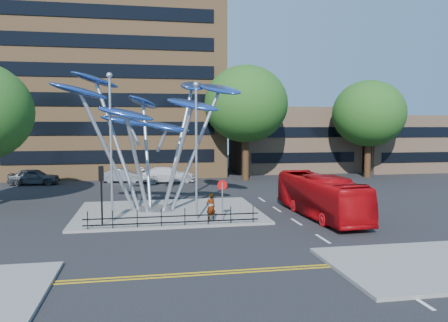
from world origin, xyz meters
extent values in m
plane|color=black|center=(0.00, 0.00, 0.00)|extent=(120.00, 120.00, 0.00)
cube|color=slate|center=(-1.00, 6.00, 0.07)|extent=(12.00, 9.00, 0.15)
cube|color=gold|center=(0.00, -6.00, 0.01)|extent=(40.00, 0.12, 0.01)
cube|color=gold|center=(0.00, -6.30, 0.01)|extent=(40.00, 0.12, 0.01)
cube|color=olive|center=(-6.00, 32.00, 15.00)|extent=(25.00, 15.00, 30.00)
cube|color=tan|center=(16.00, 30.00, 4.00)|extent=(15.00, 8.00, 8.00)
cube|color=tan|center=(30.00, 28.00, 3.50)|extent=(12.00, 8.00, 7.00)
cylinder|color=black|center=(8.00, 22.00, 2.86)|extent=(0.70, 0.70, 5.72)
ellipsoid|color=#174513|center=(8.00, 22.00, 8.06)|extent=(8.80, 8.80, 8.10)
cylinder|color=black|center=(22.00, 22.00, 2.53)|extent=(0.70, 0.70, 5.06)
ellipsoid|color=#174513|center=(22.00, 22.00, 7.13)|extent=(8.00, 8.00, 7.36)
cylinder|color=#9EA0A5|center=(-2.00, 6.50, 0.21)|extent=(2.80, 2.80, 0.12)
cylinder|color=#9EA0A5|center=(-3.20, 5.90, 4.05)|extent=(0.24, 0.24, 7.80)
ellipsoid|color=blue|center=(-6.40, 4.90, 7.95)|extent=(3.92, 2.95, 1.39)
cylinder|color=#9EA0A5|center=(-2.40, 5.50, 3.35)|extent=(0.24, 0.24, 6.40)
ellipsoid|color=blue|center=(-3.60, 3.30, 6.55)|extent=(3.47, 1.78, 1.31)
cylinder|color=#9EA0A5|center=(-1.40, 5.70, 3.65)|extent=(0.24, 0.24, 7.00)
ellipsoid|color=blue|center=(0.40, 4.10, 7.15)|extent=(3.81, 3.11, 1.36)
cylinder|color=#9EA0A5|center=(-0.80, 6.50, 4.25)|extent=(0.24, 0.24, 8.20)
ellipsoid|color=blue|center=(2.60, 6.90, 8.35)|extent=(3.52, 4.06, 1.44)
cylinder|color=#9EA0A5|center=(-1.20, 7.40, 4.45)|extent=(0.24, 0.24, 8.60)
ellipsoid|color=blue|center=(1.00, 9.40, 8.75)|extent=(2.21, 3.79, 1.39)
cylinder|color=#9EA0A5|center=(-2.20, 7.50, 3.85)|extent=(0.24, 0.24, 7.40)
ellipsoid|color=blue|center=(-2.60, 10.10, 7.55)|extent=(3.02, 3.71, 1.34)
cylinder|color=#9EA0A5|center=(-3.00, 6.90, 4.55)|extent=(0.24, 0.24, 8.80)
ellipsoid|color=blue|center=(-5.80, 8.30, 8.95)|extent=(3.88, 3.60, 1.42)
ellipsoid|color=blue|center=(-3.80, 6.70, 6.15)|extent=(3.40, 1.96, 1.13)
ellipsoid|color=blue|center=(-1.10, 6.10, 5.75)|extent=(3.39, 2.16, 1.11)
cylinder|color=#9EA0A5|center=(-4.50, 3.50, 4.40)|extent=(0.14, 0.14, 8.50)
sphere|color=#9EA0A5|center=(-4.50, 3.50, 8.77)|extent=(0.36, 0.36, 0.36)
cylinder|color=#9EA0A5|center=(0.50, 3.00, 4.15)|extent=(0.14, 0.14, 8.00)
sphere|color=#9EA0A5|center=(0.50, 3.00, 8.27)|extent=(0.36, 0.36, 0.36)
cylinder|color=black|center=(-5.00, 2.50, 1.75)|extent=(0.10, 0.10, 3.20)
cube|color=black|center=(-5.00, 2.50, 3.15)|extent=(0.28, 0.18, 0.85)
sphere|color=#FF0C0C|center=(-5.00, 2.50, 3.43)|extent=(0.18, 0.18, 0.18)
cylinder|color=#9EA0A5|center=(2.00, 2.50, 1.30)|extent=(0.08, 0.08, 2.30)
cylinder|color=red|center=(2.00, 2.53, 2.30)|extent=(0.60, 0.04, 0.60)
cube|color=white|center=(2.00, 2.55, 2.30)|extent=(0.42, 0.03, 0.10)
cylinder|color=black|center=(-5.70, 1.70, 0.65)|extent=(0.05, 0.05, 1.00)
cylinder|color=black|center=(-4.36, 1.70, 0.65)|extent=(0.05, 0.05, 1.00)
cylinder|color=black|center=(-3.01, 1.70, 0.65)|extent=(0.05, 0.05, 1.00)
cylinder|color=black|center=(-1.67, 1.70, 0.65)|extent=(0.05, 0.05, 1.00)
cylinder|color=black|center=(-0.33, 1.70, 0.65)|extent=(0.05, 0.05, 1.00)
cylinder|color=black|center=(1.01, 1.70, 0.65)|extent=(0.05, 0.05, 1.00)
cylinder|color=black|center=(2.36, 1.70, 0.65)|extent=(0.05, 0.05, 1.00)
cylinder|color=black|center=(3.70, 1.70, 0.65)|extent=(0.05, 0.05, 1.00)
cube|color=black|center=(-1.00, 1.70, 0.70)|extent=(10.00, 0.06, 0.06)
cube|color=black|center=(-1.00, 1.70, 0.35)|extent=(10.00, 0.06, 0.06)
imported|color=#B1080D|center=(8.50, 3.13, 1.35)|extent=(2.71, 9.77, 2.69)
imported|color=gray|center=(1.30, 2.50, 0.99)|extent=(0.72, 0.60, 1.68)
imported|color=#3C4043|center=(-13.26, 22.20, 0.80)|extent=(4.78, 2.07, 1.61)
imported|color=#989AA0|center=(-4.74, 22.53, 0.69)|extent=(4.38, 2.09, 1.38)
imported|color=silver|center=(-0.24, 21.55, 0.80)|extent=(5.65, 2.57, 1.60)
camera|label=1|loc=(-2.55, -22.96, 5.95)|focal=35.00mm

